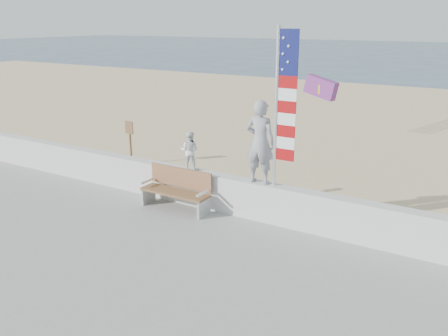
{
  "coord_description": "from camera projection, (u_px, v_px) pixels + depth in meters",
  "views": [
    {
      "loc": [
        5.67,
        -7.29,
        4.67
      ],
      "look_at": [
        0.2,
        1.8,
        1.35
      ],
      "focal_mm": 38.0,
      "sensor_mm": 36.0,
      "label": 1
    }
  ],
  "objects": [
    {
      "name": "adult",
      "position": [
        260.0,
        142.0,
        10.67
      ],
      "size": [
        0.71,
        0.48,
        1.92
      ],
      "primitive_type": "imported",
      "rotation": [
        0.0,
        0.0,
        3.17
      ],
      "color": "gray",
      "rests_on": "seawall"
    },
    {
      "name": "ground",
      "position": [
        173.0,
        248.0,
        10.15
      ],
      "size": [
        220.0,
        220.0,
        0.0
      ],
      "primitive_type": "plane",
      "color": "#304561",
      "rests_on": "ground"
    },
    {
      "name": "seawall",
      "position": [
        221.0,
        193.0,
        11.6
      ],
      "size": [
        30.0,
        0.35,
        0.9
      ],
      "primitive_type": "cube",
      "color": "silver",
      "rests_on": "boardwalk"
    },
    {
      "name": "flag",
      "position": [
        282.0,
        102.0,
        10.14
      ],
      "size": [
        0.5,
        0.08,
        3.5
      ],
      "color": "white",
      "rests_on": "seawall"
    },
    {
      "name": "child",
      "position": [
        190.0,
        151.0,
        11.77
      ],
      "size": [
        0.56,
        0.49,
        0.98
      ],
      "primitive_type": "imported",
      "rotation": [
        0.0,
        0.0,
        3.44
      ],
      "color": "white",
      "rests_on": "seawall"
    },
    {
      "name": "parafoil_kite",
      "position": [
        322.0,
        88.0,
        13.46
      ],
      "size": [
        1.05,
        0.46,
        0.7
      ],
      "color": "red",
      "rests_on": "ground"
    },
    {
      "name": "sign",
      "position": [
        130.0,
        139.0,
        15.52
      ],
      "size": [
        0.32,
        0.07,
        1.46
      ],
      "color": "brown",
      "rests_on": "sand"
    },
    {
      "name": "sand",
      "position": [
        320.0,
        151.0,
        17.5
      ],
      "size": [
        90.0,
        40.0,
        0.08
      ],
      "primitive_type": "cube",
      "color": "beige",
      "rests_on": "ground"
    },
    {
      "name": "bench",
      "position": [
        177.0,
        189.0,
        11.7
      ],
      "size": [
        1.8,
        0.57,
        1.0
      ],
      "color": "brown",
      "rests_on": "boardwalk"
    }
  ]
}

